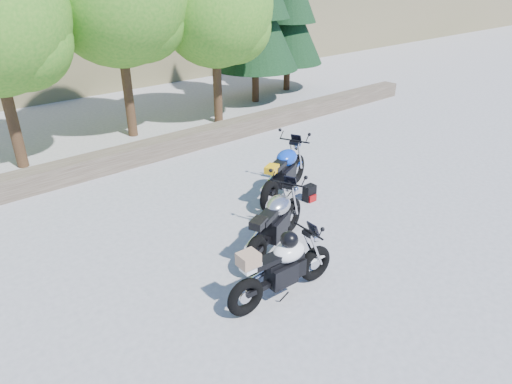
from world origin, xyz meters
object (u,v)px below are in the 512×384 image
at_px(backpack, 309,193).
at_px(blue_bike, 284,173).
at_px(white_bike, 282,267).
at_px(silver_bike, 275,223).

bearing_deg(backpack, blue_bike, 115.98).
height_order(white_bike, blue_bike, blue_bike).
xyz_separation_m(white_bike, blue_bike, (2.44, 2.55, 0.01)).
xyz_separation_m(silver_bike, blue_bike, (1.62, 1.50, 0.01)).
height_order(white_bike, backpack, white_bike).
relative_size(blue_bike, backpack, 5.96).
height_order(blue_bike, backpack, blue_bike).
bearing_deg(white_bike, blue_bike, 49.09).
bearing_deg(blue_bike, backpack, -88.38).
distance_m(silver_bike, backpack, 2.15).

